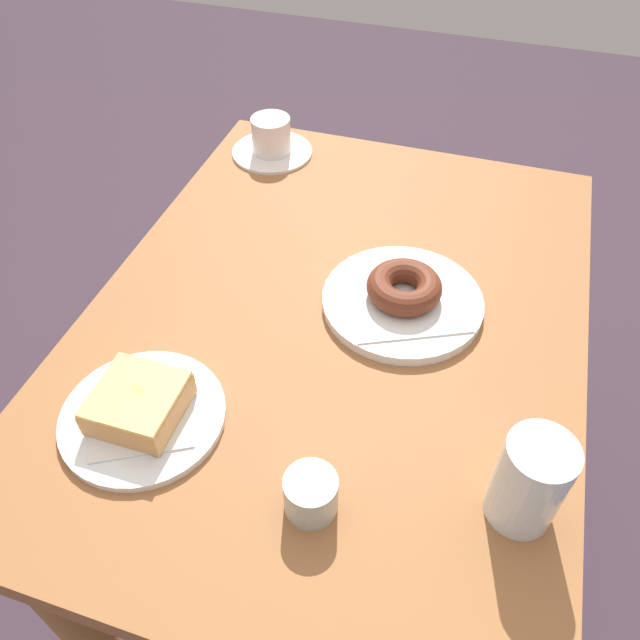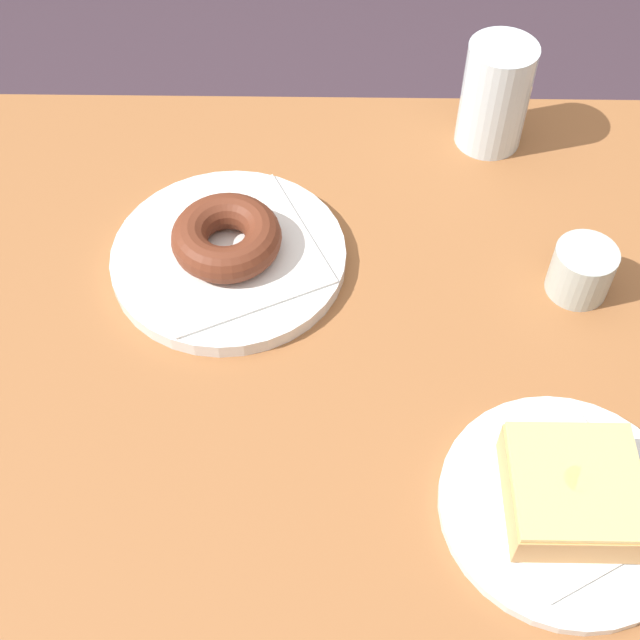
{
  "view_description": "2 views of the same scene",
  "coord_description": "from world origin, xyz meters",
  "px_view_note": "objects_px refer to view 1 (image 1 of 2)",
  "views": [
    {
      "loc": [
        0.62,
        0.17,
        1.4
      ],
      "look_at": [
        0.06,
        -0.01,
        0.79
      ],
      "focal_mm": 35.02,
      "sensor_mm": 36.0,
      "label": 1
    },
    {
      "loc": [
        0.06,
        -0.49,
        1.41
      ],
      "look_at": [
        0.05,
        -0.0,
        0.77
      ],
      "focal_mm": 48.38,
      "sensor_mm": 36.0,
      "label": 2
    }
  ],
  "objects_px": {
    "plate_chocolate_ring": "(402,301)",
    "donut_chocolate_ring": "(404,287)",
    "plate_glazed_square": "(143,416)",
    "water_glass": "(530,482)",
    "donut_glazed_square": "(138,402)",
    "sugar_jar": "(311,494)",
    "coffee_cup": "(271,139)"
  },
  "relations": [
    {
      "from": "donut_glazed_square",
      "to": "sugar_jar",
      "type": "distance_m",
      "value": 0.24
    },
    {
      "from": "plate_chocolate_ring",
      "to": "sugar_jar",
      "type": "bearing_deg",
      "value": -4.79
    },
    {
      "from": "donut_chocolate_ring",
      "to": "donut_glazed_square",
      "type": "height_order",
      "value": "same"
    },
    {
      "from": "coffee_cup",
      "to": "sugar_jar",
      "type": "bearing_deg",
      "value": 23.89
    },
    {
      "from": "plate_chocolate_ring",
      "to": "coffee_cup",
      "type": "distance_m",
      "value": 0.47
    },
    {
      "from": "plate_chocolate_ring",
      "to": "coffee_cup",
      "type": "xyz_separation_m",
      "value": [
        -0.34,
        -0.33,
        0.02
      ]
    },
    {
      "from": "plate_chocolate_ring",
      "to": "coffee_cup",
      "type": "relative_size",
      "value": 1.52
    },
    {
      "from": "plate_glazed_square",
      "to": "water_glass",
      "type": "distance_m",
      "value": 0.46
    },
    {
      "from": "plate_chocolate_ring",
      "to": "donut_chocolate_ring",
      "type": "bearing_deg",
      "value": 0.0
    },
    {
      "from": "plate_chocolate_ring",
      "to": "water_glass",
      "type": "distance_m",
      "value": 0.34
    },
    {
      "from": "plate_glazed_square",
      "to": "water_glass",
      "type": "xyz_separation_m",
      "value": [
        -0.02,
        0.46,
        0.06
      ]
    },
    {
      "from": "donut_chocolate_ring",
      "to": "plate_glazed_square",
      "type": "bearing_deg",
      "value": -41.95
    },
    {
      "from": "donut_glazed_square",
      "to": "water_glass",
      "type": "xyz_separation_m",
      "value": [
        -0.02,
        0.46,
        0.03
      ]
    },
    {
      "from": "donut_chocolate_ring",
      "to": "sugar_jar",
      "type": "distance_m",
      "value": 0.35
    },
    {
      "from": "donut_chocolate_ring",
      "to": "coffee_cup",
      "type": "relative_size",
      "value": 0.7
    },
    {
      "from": "water_glass",
      "to": "coffee_cup",
      "type": "distance_m",
      "value": 0.81
    },
    {
      "from": "water_glass",
      "to": "sugar_jar",
      "type": "height_order",
      "value": "water_glass"
    },
    {
      "from": "coffee_cup",
      "to": "donut_chocolate_ring",
      "type": "bearing_deg",
      "value": 44.45
    },
    {
      "from": "water_glass",
      "to": "sugar_jar",
      "type": "xyz_separation_m",
      "value": [
        0.07,
        -0.22,
        -0.03
      ]
    },
    {
      "from": "plate_chocolate_ring",
      "to": "donut_glazed_square",
      "type": "distance_m",
      "value": 0.4
    },
    {
      "from": "donut_chocolate_ring",
      "to": "coffee_cup",
      "type": "xyz_separation_m",
      "value": [
        -0.34,
        -0.33,
        -0.01
      ]
    },
    {
      "from": "plate_glazed_square",
      "to": "water_glass",
      "type": "bearing_deg",
      "value": 91.96
    },
    {
      "from": "plate_chocolate_ring",
      "to": "donut_glazed_square",
      "type": "relative_size",
      "value": 2.29
    },
    {
      "from": "coffee_cup",
      "to": "sugar_jar",
      "type": "xyz_separation_m",
      "value": [
        0.68,
        0.3,
        -0.0
      ]
    },
    {
      "from": "sugar_jar",
      "to": "coffee_cup",
      "type": "bearing_deg",
      "value": -156.11
    },
    {
      "from": "plate_chocolate_ring",
      "to": "water_glass",
      "type": "height_order",
      "value": "water_glass"
    },
    {
      "from": "donut_glazed_square",
      "to": "coffee_cup",
      "type": "distance_m",
      "value": 0.64
    },
    {
      "from": "donut_glazed_square",
      "to": "water_glass",
      "type": "bearing_deg",
      "value": 91.96
    },
    {
      "from": "plate_glazed_square",
      "to": "coffee_cup",
      "type": "distance_m",
      "value": 0.64
    },
    {
      "from": "coffee_cup",
      "to": "sugar_jar",
      "type": "distance_m",
      "value": 0.75
    },
    {
      "from": "donut_chocolate_ring",
      "to": "plate_glazed_square",
      "type": "distance_m",
      "value": 0.4
    },
    {
      "from": "plate_glazed_square",
      "to": "donut_glazed_square",
      "type": "distance_m",
      "value": 0.03
    }
  ]
}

